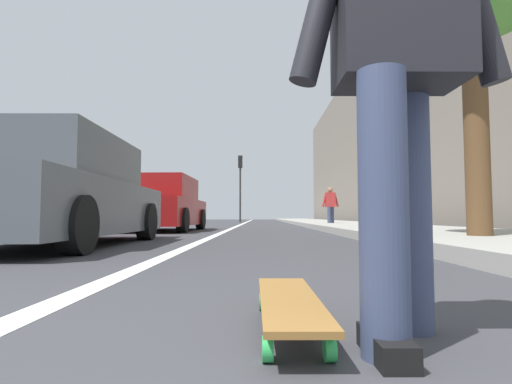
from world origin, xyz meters
name	(u,v)px	position (x,y,z in m)	size (l,w,h in m)	color
ground_plane	(267,232)	(10.00, 0.00, 0.00)	(80.00, 80.00, 0.00)	#38383D
lane_stripe_white	(242,224)	(20.00, 1.10, 0.00)	(52.00, 0.16, 0.01)	silver
sidewalk_curb	(330,223)	(18.00, -3.05, 0.07)	(52.00, 3.20, 0.15)	#9E9B93
building_facade	(371,138)	(22.00, -6.11, 4.83)	(40.00, 1.20, 9.66)	gray
skateboard	(289,303)	(1.00, 0.06, 0.09)	(0.84, 0.21, 0.11)	green
skater_person	(398,50)	(0.85, -0.28, 0.94)	(0.46, 0.72, 1.64)	#384260
parked_car_near	(56,194)	(4.92, 2.93, 0.70)	(4.29, 2.01, 1.47)	#4C5156
parked_car_mid	(163,205)	(10.42, 2.84, 0.70)	(4.12, 1.94, 1.46)	maroon
traffic_light	(240,176)	(25.77, 1.50, 3.04)	(0.33, 0.28, 4.41)	#2D2D2D
pedestrian_distant	(330,204)	(14.51, -2.46, 0.85)	(0.42, 0.65, 1.49)	#384260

